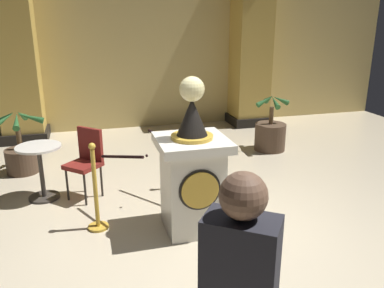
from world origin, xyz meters
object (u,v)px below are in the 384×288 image
stanchion_near (189,163)px  potted_palm_left (21,153)px  stanchion_far (96,199)px  potted_palm_right (270,134)px  pedestal_clock (192,173)px  cafe_table (41,165)px  cafe_chair_red (86,157)px

stanchion_near → potted_palm_left: bearing=152.0°
stanchion_far → potted_palm_left: size_ratio=1.01×
stanchion_far → potted_palm_right: (3.24, 2.13, -0.07)m
pedestal_clock → potted_palm_right: 3.27m
potted_palm_left → cafe_table: bearing=-69.9°
cafe_chair_red → pedestal_clock: bearing=-46.8°
cafe_chair_red → stanchion_near: bearing=-3.7°
stanchion_far → potted_palm_left: stanchion_far is taller
stanchion_near → cafe_chair_red: 1.43m
pedestal_clock → stanchion_far: (-1.07, 0.29, -0.33)m
potted_palm_left → cafe_chair_red: bearing=-50.0°
cafe_table → cafe_chair_red: bearing=-9.0°
pedestal_clock → potted_palm_left: 3.26m
pedestal_clock → cafe_chair_red: pedestal_clock is taller
potted_palm_left → cafe_table: size_ratio=1.39×
cafe_chair_red → potted_palm_left: bearing=130.0°
pedestal_clock → cafe_table: (-1.75, 1.32, -0.21)m
stanchion_near → cafe_table: size_ratio=1.42×
stanchion_near → cafe_chair_red: bearing=176.3°
stanchion_far → potted_palm_left: bearing=116.9°
stanchion_near → potted_palm_left: size_ratio=1.02×
stanchion_far → potted_palm_left: (-1.08, 2.13, -0.05)m
pedestal_clock → potted_palm_left: bearing=131.7°
pedestal_clock → potted_palm_left: (-2.15, 2.42, -0.38)m
potted_palm_left → cafe_table: (0.40, -1.10, 0.16)m
potted_palm_left → potted_palm_right: (4.32, -0.00, -0.01)m
stanchion_near → potted_palm_right: stanchion_near is taller
potted_palm_right → potted_palm_left: bearing=180.0°
potted_palm_right → cafe_table: potted_palm_right is taller
potted_palm_right → cafe_table: (-3.92, -1.10, 0.18)m
stanchion_near → stanchion_far: (-1.33, -0.84, -0.01)m
stanchion_far → cafe_table: 1.24m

